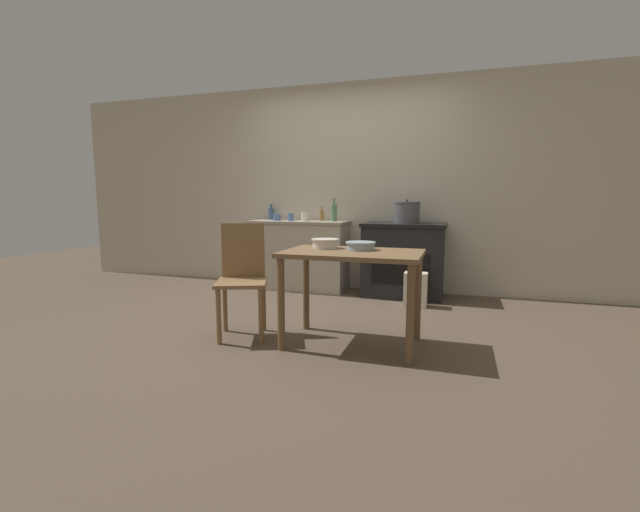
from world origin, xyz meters
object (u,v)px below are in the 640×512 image
at_px(cup_center_left, 277,217).
at_px(cup_center, 291,217).
at_px(stove, 403,260).
at_px(mixing_bowl_small, 325,243).
at_px(mixing_bowl_large, 361,245).
at_px(bottle_left, 334,212).
at_px(stock_pot, 407,212).
at_px(chair, 242,276).
at_px(bottle_far_left, 271,214).
at_px(work_table, 352,266).
at_px(flour_sack, 416,289).
at_px(bottle_mid_left, 322,215).
at_px(cup_center_right, 305,217).

relative_size(cup_center_left, cup_center, 0.98).
height_order(stove, mixing_bowl_small, stove).
xyz_separation_m(mixing_bowl_large, bottle_left, (-0.73, 1.77, 0.19)).
bearing_deg(mixing_bowl_large, stock_pot, 84.57).
distance_m(chair, bottle_far_left, 2.20).
height_order(chair, cup_center, cup_center).
relative_size(work_table, flour_sack, 2.91).
height_order(chair, stock_pot, stock_pot).
relative_size(stove, cup_center, 10.17).
distance_m(mixing_bowl_small, bottle_mid_left, 1.92).
bearing_deg(work_table, stove, 84.69).
height_order(stock_pot, bottle_mid_left, stock_pot).
bearing_deg(mixing_bowl_small, flour_sack, 64.12).
bearing_deg(bottle_far_left, bottle_mid_left, -6.93).
bearing_deg(stove, bottle_far_left, 173.50).
xyz_separation_m(bottle_left, bottle_mid_left, (-0.18, 0.06, -0.04)).
height_order(bottle_far_left, bottle_mid_left, bottle_far_left).
relative_size(bottle_mid_left, cup_center_right, 1.72).
xyz_separation_m(chair, bottle_far_left, (-0.66, 2.06, 0.44)).
bearing_deg(bottle_left, stove, -3.25).
bearing_deg(stock_pot, mixing_bowl_small, -105.37).
height_order(stove, chair, chair).
xyz_separation_m(bottle_mid_left, cup_center_right, (-0.17, -0.14, -0.02)).
xyz_separation_m(stove, chair, (-1.10, -1.86, 0.07)).
bearing_deg(bottle_mid_left, mixing_bowl_small, -71.37).
bearing_deg(bottle_left, stock_pot, -6.09).
bearing_deg(cup_center_right, mixing_bowl_large, -57.44).
bearing_deg(bottle_left, cup_center_left, -175.62).
bearing_deg(bottle_left, cup_center_right, -167.51).
height_order(flour_sack, stock_pot, stock_pot).
xyz_separation_m(stove, cup_center, (-1.40, -0.01, 0.48)).
distance_m(stock_pot, bottle_mid_left, 1.08).
xyz_separation_m(stove, work_table, (-0.17, -1.83, 0.19)).
distance_m(work_table, bottle_left, 2.03).
bearing_deg(stock_pot, cup_center_right, 179.22).
relative_size(chair, cup_center_left, 10.29).
height_order(stove, bottle_left, bottle_left).
distance_m(chair, cup_center_left, 1.95).
xyz_separation_m(stove, cup_center_left, (-1.59, -0.01, 0.47)).
bearing_deg(bottle_left, chair, -97.25).
bearing_deg(bottle_far_left, cup_center_left, -49.92).
bearing_deg(mixing_bowl_large, bottle_far_left, 130.41).
bearing_deg(cup_center, flour_sack, -15.08).
bearing_deg(cup_center, mixing_bowl_small, -60.07).
height_order(chair, mixing_bowl_large, chair).
relative_size(chair, cup_center, 10.08).
xyz_separation_m(chair, mixing_bowl_large, (0.97, 0.14, 0.27)).
height_order(mixing_bowl_large, mixing_bowl_small, mixing_bowl_small).
xyz_separation_m(bottle_mid_left, cup_center, (-0.36, -0.12, -0.02)).
relative_size(mixing_bowl_large, bottle_mid_left, 1.32).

